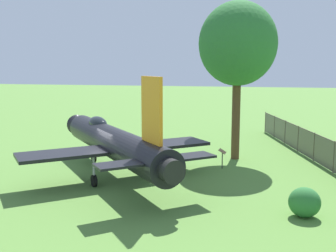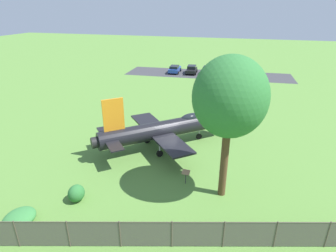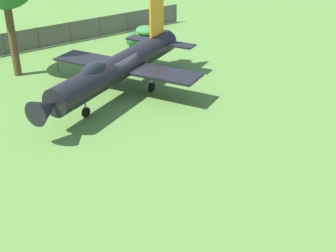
% 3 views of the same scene
% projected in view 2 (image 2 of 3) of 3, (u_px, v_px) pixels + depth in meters
% --- Properties ---
extents(ground_plane, '(200.00, 200.00, 0.00)m').
position_uv_depth(ground_plane, '(165.00, 147.00, 26.78)').
color(ground_plane, '#568438').
extents(parking_strip, '(9.45, 32.23, 0.00)m').
position_uv_depth(parking_strip, '(208.00, 74.00, 54.96)').
color(parking_strip, '#38383D').
rests_on(parking_strip, ground_plane).
extents(display_jet, '(11.37, 12.31, 5.45)m').
position_uv_depth(display_jet, '(169.00, 128.00, 26.16)').
color(display_jet, black).
rests_on(display_jet, ground_plane).
extents(shade_tree, '(4.83, 4.73, 9.85)m').
position_uv_depth(shade_tree, '(230.00, 98.00, 17.23)').
color(shade_tree, brown).
rests_on(shade_tree, ground_plane).
extents(perimeter_fence, '(7.68, 27.51, 1.79)m').
position_uv_depth(perimeter_fence, '(172.00, 234.00, 15.31)').
color(perimeter_fence, '#4C4238').
rests_on(perimeter_fence, ground_plane).
extents(shrub_near_fence, '(2.09, 1.83, 0.77)m').
position_uv_depth(shrub_near_fence, '(19.00, 218.00, 17.22)').
color(shrub_near_fence, '#387F3D').
rests_on(shrub_near_fence, ground_plane).
extents(shrub_by_tree, '(1.24, 1.09, 1.19)m').
position_uv_depth(shrub_by_tree, '(76.00, 193.00, 19.17)').
color(shrub_by_tree, '#2D7033').
rests_on(shrub_by_tree, ground_plane).
extents(info_plaque, '(0.43, 0.62, 1.14)m').
position_uv_depth(info_plaque, '(186.00, 174.00, 20.88)').
color(info_plaque, '#333333').
rests_on(info_plaque, ground_plane).
extents(parked_car_silver, '(4.92, 2.29, 1.41)m').
position_uv_depth(parked_car_silver, '(241.00, 72.00, 53.44)').
color(parked_car_silver, '#B2B5BA').
rests_on(parked_car_silver, ground_plane).
extents(parked_car_red, '(4.72, 2.23, 1.45)m').
position_uv_depth(parked_car_red, '(225.00, 71.00, 54.06)').
color(parked_car_red, red).
rests_on(parked_car_red, ground_plane).
extents(parked_car_white, '(4.24, 2.16, 1.45)m').
position_uv_depth(parked_car_white, '(207.00, 70.00, 54.76)').
color(parked_car_white, silver).
rests_on(parked_car_white, ground_plane).
extents(parked_car_black, '(4.37, 2.40, 1.51)m').
position_uv_depth(parked_car_black, '(192.00, 69.00, 55.41)').
color(parked_car_black, black).
rests_on(parked_car_black, ground_plane).
extents(parked_car_blue, '(4.56, 2.32, 1.45)m').
position_uv_depth(parked_car_blue, '(175.00, 69.00, 55.96)').
color(parked_car_blue, '#23429E').
rests_on(parked_car_blue, ground_plane).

